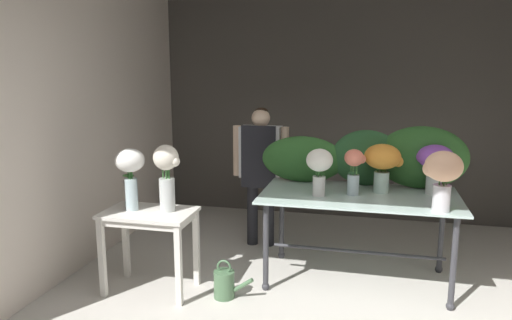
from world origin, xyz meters
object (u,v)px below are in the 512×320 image
object	(u,v)px
display_table_glass	(359,208)
vase_cream_lisianthus_tall	(167,173)
watering_can	(225,284)
side_table_white	(149,223)
vase_coral_dahlias	(354,168)
florist	(261,162)
vase_ivory_anemones	(319,166)
vase_white_roses_tall	(130,170)
vase_peach_freesia	(443,173)
vase_violet_lilies	(435,161)
vase_sunset_carnations	(383,161)

from	to	relation	value
display_table_glass	vase_cream_lisianthus_tall	bearing A→B (deg)	-160.39
display_table_glass	watering_can	xyz separation A→B (m)	(-1.09, -0.61, -0.58)
side_table_white	vase_coral_dahlias	size ratio (longest dim) A/B	1.89
side_table_white	watering_can	xyz separation A→B (m)	(0.68, 0.01, -0.50)
side_table_white	florist	distance (m)	1.53
side_table_white	vase_ivory_anemones	bearing A→B (deg)	19.28
vase_white_roses_tall	vase_peach_freesia	bearing A→B (deg)	5.48
side_table_white	vase_violet_lilies	xyz separation A→B (m)	(2.42, 0.80, 0.51)
display_table_glass	vase_ivory_anemones	xyz separation A→B (m)	(-0.35, -0.13, 0.40)
vase_cream_lisianthus_tall	watering_can	world-z (taller)	vase_cream_lisianthus_tall
watering_can	vase_coral_dahlias	bearing A→B (deg)	29.42
vase_peach_freesia	vase_coral_dahlias	size ratio (longest dim) A/B	1.17
vase_sunset_carnations	watering_can	distance (m)	1.78
vase_white_roses_tall	vase_cream_lisianthus_tall	world-z (taller)	vase_cream_lisianthus_tall
vase_violet_lilies	vase_sunset_carnations	world-z (taller)	vase_violet_lilies
vase_sunset_carnations	vase_white_roses_tall	xyz separation A→B (m)	(-2.12, -0.74, -0.03)
florist	vase_sunset_carnations	distance (m)	1.41
vase_white_roses_tall	vase_violet_lilies	bearing A→B (deg)	17.24
vase_peach_freesia	vase_violet_lilies	distance (m)	0.55
vase_coral_dahlias	vase_white_roses_tall	world-z (taller)	vase_white_roses_tall
florist	vase_peach_freesia	world-z (taller)	florist
vase_peach_freesia	vase_coral_dahlias	world-z (taller)	vase_peach_freesia
vase_cream_lisianthus_tall	watering_can	bearing A→B (deg)	-4.08
vase_cream_lisianthus_tall	vase_sunset_carnations	bearing A→B (deg)	20.98
display_table_glass	side_table_white	xyz separation A→B (m)	(-1.77, -0.62, -0.08)
vase_cream_lisianthus_tall	vase_coral_dahlias	bearing A→B (deg)	19.39
vase_violet_lilies	watering_can	xyz separation A→B (m)	(-1.74, -0.79, -1.01)
side_table_white	vase_white_roses_tall	world-z (taller)	vase_white_roses_tall
vase_sunset_carnations	watering_can	size ratio (longest dim) A/B	1.27
vase_coral_dahlias	watering_can	xyz separation A→B (m)	(-1.04, -0.58, -0.95)
vase_coral_dahlias	vase_white_roses_tall	distance (m)	1.97
vase_peach_freesia	watering_can	world-z (taller)	vase_peach_freesia
vase_coral_dahlias	side_table_white	bearing A→B (deg)	-160.82
side_table_white	vase_sunset_carnations	xyz separation A→B (m)	(1.97, 0.74, 0.50)
vase_violet_lilies	watering_can	size ratio (longest dim) A/B	1.28
vase_ivory_anemones	vase_cream_lisianthus_tall	bearing A→B (deg)	-160.45
florist	watering_can	world-z (taller)	florist
vase_sunset_carnations	vase_coral_dahlias	distance (m)	0.29
vase_coral_dahlias	florist	bearing A→B (deg)	144.58
side_table_white	vase_ivory_anemones	world-z (taller)	vase_ivory_anemones
vase_violet_lilies	vase_cream_lisianthus_tall	xyz separation A→B (m)	(-2.26, -0.75, -0.07)
vase_coral_dahlias	vase_sunset_carnations	bearing A→B (deg)	30.11
florist	vase_sunset_carnations	world-z (taller)	florist
display_table_glass	vase_peach_freesia	xyz separation A→B (m)	(0.64, -0.38, 0.44)
vase_ivory_anemones	vase_coral_dahlias	distance (m)	0.32
side_table_white	vase_peach_freesia	bearing A→B (deg)	5.84
vase_peach_freesia	vase_white_roses_tall	world-z (taller)	vase_peach_freesia
vase_peach_freesia	vase_violet_lilies	xyz separation A→B (m)	(0.00, 0.55, -0.01)
side_table_white	watering_can	distance (m)	0.84
vase_peach_freesia	vase_ivory_anemones	xyz separation A→B (m)	(-1.00, 0.25, -0.04)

